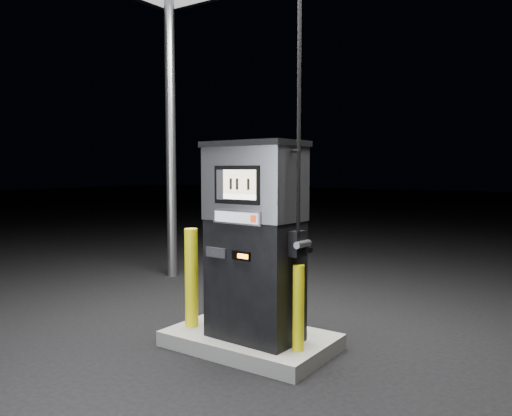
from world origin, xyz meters
The scene contains 5 objects.
ground centered at (0.00, 0.00, 0.00)m, with size 80.00×80.00×0.00m, color black.
pump_island centered at (0.00, 0.00, 0.07)m, with size 1.60×1.00×0.15m, color #62625E.
fuel_dispenser centered at (0.12, -0.10, 1.11)m, with size 1.04×0.60×3.88m.
bollard_left centered at (-0.63, -0.16, 0.66)m, with size 0.13×0.13×1.01m, color yellow.
bollard_right centered at (0.63, -0.16, 0.54)m, with size 0.10×0.10×0.77m, color yellow.
Camera 1 is at (2.78, -3.94, 1.76)m, focal length 35.00 mm.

